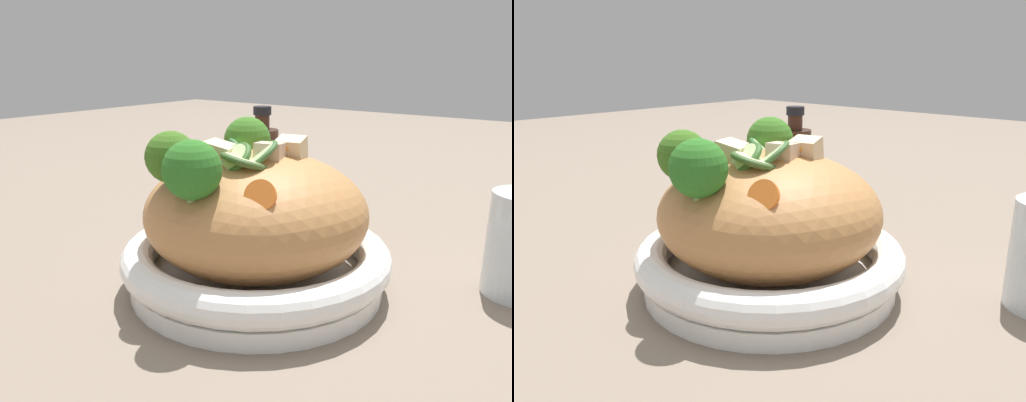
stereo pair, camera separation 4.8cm
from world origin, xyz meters
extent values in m
plane|color=#7B6C5D|center=(0.00, 0.00, 0.00)|extent=(3.00, 3.00, 0.00)
cylinder|color=white|center=(0.00, 0.00, 0.01)|extent=(0.24, 0.24, 0.02)
torus|color=white|center=(0.00, 0.00, 0.03)|extent=(0.26, 0.26, 0.03)
ellipsoid|color=#B97E48|center=(0.00, 0.00, 0.08)|extent=(0.21, 0.21, 0.12)
torus|color=#BA7E4B|center=(0.00, 0.03, 0.10)|extent=(0.05, 0.05, 0.02)
torus|color=#AF8142|center=(0.00, 0.00, 0.10)|extent=(0.09, 0.08, 0.03)
cone|color=#96AF6A|center=(-0.08, 0.00, 0.11)|extent=(0.03, 0.02, 0.02)
sphere|color=#2B6C22|center=(-0.08, 0.00, 0.13)|extent=(0.06, 0.06, 0.05)
cone|color=#93B969|center=(0.07, 0.06, 0.10)|extent=(0.02, 0.03, 0.02)
sphere|color=#376E21|center=(0.07, 0.06, 0.13)|extent=(0.06, 0.06, 0.05)
cone|color=#8FAF72|center=(-0.07, 0.04, 0.11)|extent=(0.03, 0.03, 0.02)
sphere|color=#3A671E|center=(-0.07, 0.04, 0.14)|extent=(0.06, 0.06, 0.05)
cylinder|color=orange|center=(0.02, -0.02, 0.13)|extent=(0.03, 0.03, 0.02)
cylinder|color=orange|center=(-0.06, -0.05, 0.11)|extent=(0.02, 0.03, 0.03)
cylinder|color=orange|center=(-0.01, 0.06, 0.12)|extent=(0.03, 0.03, 0.02)
cylinder|color=beige|center=(-0.03, -0.01, 0.13)|extent=(0.05, 0.05, 0.02)
torus|color=#395928|center=(-0.03, -0.01, 0.13)|extent=(0.06, 0.06, 0.02)
cylinder|color=beige|center=(-0.03, 0.00, 0.13)|extent=(0.04, 0.04, 0.03)
torus|color=#366129|center=(-0.03, 0.00, 0.13)|extent=(0.05, 0.05, 0.03)
cylinder|color=beige|center=(0.04, 0.05, 0.12)|extent=(0.04, 0.04, 0.02)
torus|color=#2B6230|center=(0.04, 0.05, 0.12)|extent=(0.05, 0.05, 0.03)
cylinder|color=beige|center=(-0.02, -0.01, 0.13)|extent=(0.05, 0.05, 0.03)
torus|color=#39622F|center=(-0.02, -0.01, 0.13)|extent=(0.06, 0.05, 0.03)
cube|color=beige|center=(0.03, -0.02, 0.13)|extent=(0.03, 0.03, 0.03)
cube|color=beige|center=(-0.03, 0.02, 0.13)|extent=(0.03, 0.04, 0.02)
cube|color=beige|center=(0.00, -0.02, 0.14)|extent=(0.03, 0.03, 0.02)
cylinder|color=#381E14|center=(0.21, 0.15, 0.06)|extent=(0.05, 0.05, 0.12)
cylinder|color=#381E14|center=(0.21, 0.15, 0.13)|extent=(0.02, 0.02, 0.02)
cylinder|color=black|center=(0.21, 0.15, 0.14)|extent=(0.03, 0.03, 0.01)
camera|label=1|loc=(-0.37, -0.27, 0.22)|focal=35.25mm
camera|label=2|loc=(-0.34, -0.31, 0.22)|focal=35.25mm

